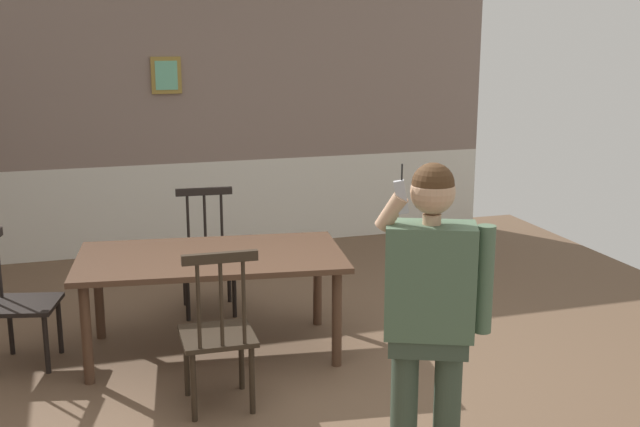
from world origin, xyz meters
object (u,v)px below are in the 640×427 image
(chair_by_doorway, at_px, (19,302))
(person_figure, at_px, (430,304))
(chair_near_window, at_px, (208,255))
(dining_table, at_px, (211,265))
(chair_at_table_head, at_px, (218,333))

(chair_by_doorway, height_order, person_figure, person_figure)
(chair_near_window, bearing_deg, person_figure, 107.16)
(dining_table, bearing_deg, chair_near_window, 82.75)
(chair_by_doorway, bearing_deg, person_figure, 57.20)
(dining_table, bearing_deg, person_figure, -69.06)
(dining_table, distance_m, chair_by_doorway, 1.34)
(chair_near_window, relative_size, chair_by_doorway, 1.07)
(dining_table, distance_m, chair_near_window, 0.91)
(person_figure, bearing_deg, chair_at_table_head, -28.62)
(chair_near_window, xyz_separation_m, chair_by_doorway, (-1.43, -0.71, -0.02))
(chair_near_window, bearing_deg, dining_table, 87.15)
(chair_at_table_head, bearing_deg, chair_near_window, 83.93)
(dining_table, xyz_separation_m, person_figure, (0.77, -2.00, 0.31))
(chair_at_table_head, height_order, person_figure, person_figure)
(chair_by_doorway, distance_m, chair_at_table_head, 1.60)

